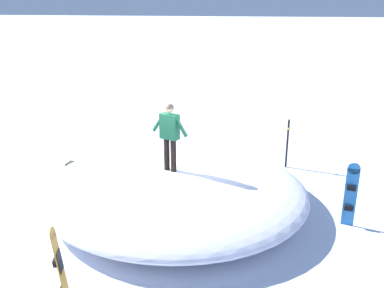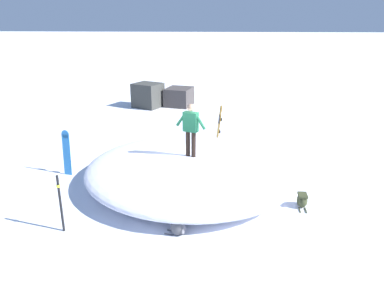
% 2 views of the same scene
% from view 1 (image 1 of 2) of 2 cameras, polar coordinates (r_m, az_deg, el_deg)
% --- Properties ---
extents(ground, '(240.00, 240.00, 0.00)m').
position_cam_1_polar(ground, '(11.10, 0.00, -7.63)').
color(ground, white).
extents(snow_mound, '(8.97, 8.85, 0.93)m').
position_cam_1_polar(snow_mound, '(10.74, -2.51, -5.84)').
color(snow_mound, white).
rests_on(snow_mound, ground).
extents(snowboarder_standing, '(0.97, 0.48, 1.68)m').
position_cam_1_polar(snowboarder_standing, '(10.25, -2.99, 1.51)').
color(snowboarder_standing, black).
rests_on(snowboarder_standing, snow_mound).
extents(snowboard_primary_upright, '(0.24, 0.30, 1.62)m').
position_cam_1_polar(snowboard_primary_upright, '(7.41, -17.11, -15.83)').
color(snowboard_primary_upright, orange).
rests_on(snowboard_primary_upright, ground).
extents(snowboard_secondary_upright, '(0.29, 0.19, 1.56)m').
position_cam_1_polar(snowboard_secondary_upright, '(10.25, 20.40, -6.26)').
color(snowboard_secondary_upright, '#2672BF').
rests_on(snowboard_secondary_upright, ground).
extents(backpack_near, '(0.55, 0.39, 0.45)m').
position_cam_1_polar(backpack_near, '(13.58, 0.19, -1.49)').
color(backpack_near, '#4C4C51').
rests_on(backpack_near, ground).
extents(backpack_far, '(0.32, 0.62, 0.40)m').
position_cam_1_polar(backpack_far, '(13.04, -15.73, -3.22)').
color(backpack_far, '#383D23').
rests_on(backpack_far, ground).
extents(trail_marker_pole, '(0.10, 0.10, 1.52)m').
position_cam_1_polar(trail_marker_pole, '(13.29, 12.60, 0.21)').
color(trail_marker_pole, black).
rests_on(trail_marker_pole, ground).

